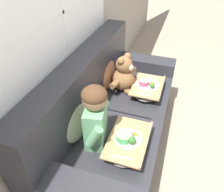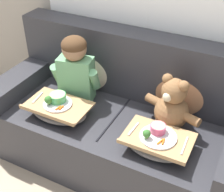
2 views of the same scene
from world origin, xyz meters
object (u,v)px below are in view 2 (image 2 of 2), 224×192
Objects in this scene: couch at (121,122)px; child_figure at (75,66)px; teddy_bear at (172,107)px; throw_pillow_behind_child at (89,66)px; lap_tray_child at (58,109)px; throw_pillow_behind_teddy at (181,90)px; lap_tray_teddy at (157,142)px.

couch is 0.57m from child_figure.
teddy_bear is (0.78, -0.00, -0.12)m from child_figure.
throw_pillow_behind_child is 0.97× the size of teddy_bear.
lap_tray_child is (-0.78, -0.26, -0.11)m from teddy_bear.
couch reaches higher than throw_pillow_behind_child.
child_figure is at bearing 179.67° from teddy_bear.
throw_pillow_behind_teddy is at bearing 24.85° from couch.
throw_pillow_behind_teddy is (0.39, 0.18, 0.31)m from couch.
teddy_bear reaches higher than throw_pillow_behind_teddy.
teddy_bear is (0.78, -0.20, -0.02)m from throw_pillow_behind_child.
teddy_bear is (0.39, -0.02, 0.29)m from couch.
throw_pillow_behind_teddy is at bearing 89.51° from teddy_bear.
throw_pillow_behind_child is 0.22m from child_figure.
child_figure is at bearing 89.53° from lap_tray_child.
throw_pillow_behind_child is at bearing 180.00° from throw_pillow_behind_teddy.
couch is 0.53m from throw_pillow_behind_child.
throw_pillow_behind_teddy is 0.20m from teddy_bear.
couch is 4.51× the size of lap_tray_teddy.
lap_tray_teddy is at bearing -35.34° from couch.
throw_pillow_behind_teddy is 0.95× the size of teddy_bear.
couch is 4.83× the size of throw_pillow_behind_teddy.
child_figure is (-0.39, -0.01, 0.41)m from couch.
couch is 0.51m from lap_tray_child.
lap_tray_child is at bearing -90.25° from throw_pillow_behind_child.
couch is 4.76× the size of throw_pillow_behind_child.
teddy_bear is 0.83m from lap_tray_child.
lap_tray_child is at bearing 179.98° from lap_tray_teddy.
lap_tray_child is (-0.39, -0.27, 0.18)m from couch.
lap_tray_teddy is at bearing -18.75° from child_figure.
teddy_bear is 0.98× the size of lap_tray_teddy.
throw_pillow_behind_teddy is at bearing 89.81° from lap_tray_teddy.
throw_pillow_behind_child is 0.79× the size of child_figure.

